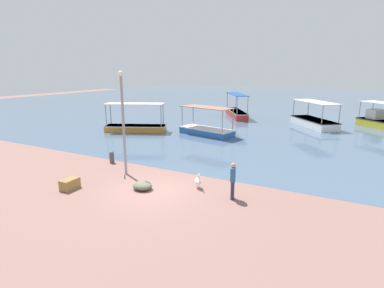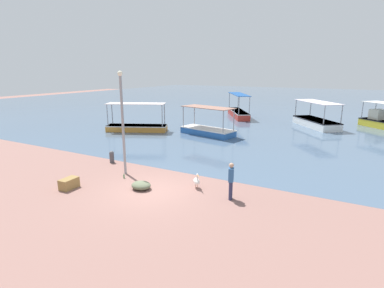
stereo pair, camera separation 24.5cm
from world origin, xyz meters
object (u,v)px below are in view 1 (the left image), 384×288
(fishing_boat_far_right, at_px, (236,112))
(fishing_boat_near_right, at_px, (136,126))
(fishing_boat_outer, at_px, (207,129))
(fisherman_standing, at_px, (233,180))
(fishing_boat_center, at_px, (383,121))
(mooring_bollard, at_px, (112,157))
(fishing_boat_far_left, at_px, (314,121))
(lamp_post, at_px, (123,118))
(pelican, at_px, (198,181))
(cargo_crate, at_px, (70,184))
(net_pile, at_px, (142,186))
(glass_bottle, at_px, (125,177))

(fishing_boat_far_right, distance_m, fishing_boat_near_right, 14.13)
(fishing_boat_outer, bearing_deg, fisherman_standing, -60.20)
(fishing_boat_center, height_order, mooring_bollard, fishing_boat_center)
(fishing_boat_far_right, distance_m, mooring_bollard, 21.77)
(fishing_boat_outer, height_order, fisherman_standing, fishing_boat_outer)
(fishing_boat_far_left, relative_size, lamp_post, 1.07)
(fishing_boat_outer, height_order, mooring_bollard, fishing_boat_outer)
(pelican, bearing_deg, fishing_boat_far_right, 105.05)
(fishing_boat_center, distance_m, fishing_boat_outer, 18.14)
(fishing_boat_near_right, height_order, fishing_boat_center, fishing_boat_near_right)
(lamp_post, distance_m, cargo_crate, 4.27)
(fishing_boat_far_left, bearing_deg, fishing_boat_outer, -132.44)
(fishing_boat_near_right, relative_size, net_pile, 5.93)
(lamp_post, xyz_separation_m, fisherman_standing, (6.40, -0.41, -2.24))
(fishing_boat_near_right, bearing_deg, net_pile, -50.69)
(fisherman_standing, height_order, cargo_crate, fisherman_standing)
(cargo_crate, xyz_separation_m, glass_bottle, (1.41, 2.36, -0.15))
(fishing_boat_far_right, bearing_deg, fishing_boat_center, -0.69)
(fishing_boat_near_right, bearing_deg, cargo_crate, -64.69)
(fishing_boat_far_right, relative_size, glass_bottle, 25.09)
(fishing_boat_far_left, relative_size, fishing_boat_near_right, 1.03)
(fishing_boat_far_left, height_order, pelican, fishing_boat_far_left)
(fisherman_standing, bearing_deg, glass_bottle, -177.93)
(fishing_boat_far_right, height_order, fisherman_standing, fishing_boat_far_right)
(mooring_bollard, xyz_separation_m, cargo_crate, (1.13, -4.17, -0.15))
(pelican, bearing_deg, fishing_boat_far_left, 81.34)
(fishing_boat_far_left, height_order, fishing_boat_near_right, fishing_boat_near_right)
(fishing_boat_near_right, height_order, cargo_crate, fishing_boat_near_right)
(fishing_boat_outer, relative_size, mooring_bollard, 7.04)
(fishing_boat_far_left, distance_m, fishing_boat_center, 6.70)
(fishing_boat_near_right, relative_size, fisherman_standing, 3.44)
(fishing_boat_far_right, xyz_separation_m, fishing_boat_outer, (1.26, -11.42, -0.07))
(fishing_boat_far_left, relative_size, fisherman_standing, 3.53)
(net_pile, bearing_deg, fisherman_standing, 13.02)
(fishing_boat_far_left, xyz_separation_m, net_pile, (-5.41, -21.69, -0.35))
(fisherman_standing, bearing_deg, fishing_boat_far_right, 109.12)
(fishing_boat_far_left, bearing_deg, net_pile, -103.99)
(fishing_boat_center, bearing_deg, fishing_boat_outer, -141.74)
(fishing_boat_near_right, distance_m, glass_bottle, 12.92)
(fishing_boat_far_right, distance_m, lamp_post, 23.17)
(glass_bottle, bearing_deg, pelican, 8.63)
(pelican, relative_size, net_pile, 0.82)
(net_pile, bearing_deg, mooring_bollard, 148.93)
(lamp_post, bearing_deg, net_pile, -32.59)
(fishing_boat_outer, xyz_separation_m, cargo_crate, (-0.53, -14.52, -0.23))
(fishing_boat_far_right, relative_size, lamp_post, 1.21)
(fishing_boat_near_right, xyz_separation_m, lamp_post, (7.07, -9.89, 2.66))
(fishing_boat_outer, bearing_deg, fishing_boat_center, 38.26)
(fisherman_standing, bearing_deg, cargo_crate, -160.74)
(fishing_boat_center, xyz_separation_m, cargo_crate, (-14.78, -25.76, -0.39))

